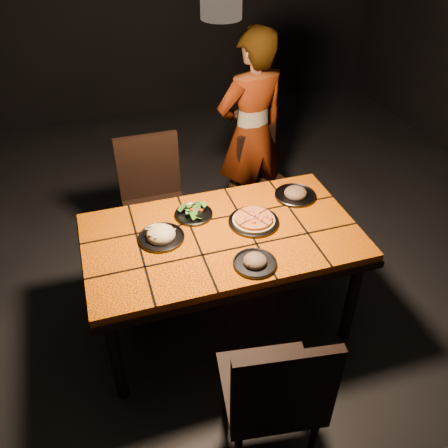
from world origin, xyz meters
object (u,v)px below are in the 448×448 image
object	(u,v)px
chair_far_left	(153,195)
plate_pasta	(161,235)
plate_pizza	(254,220)
chair_far_right	(263,176)
diner	(251,134)
dining_table	(222,244)
chair_near	(275,394)

from	to	relation	value
chair_far_left	plate_pasta	size ratio (longest dim) A/B	3.67
chair_far_left	plate_pizza	bearing A→B (deg)	-57.33
chair_far_right	diner	bearing A→B (deg)	100.05
dining_table	diner	bearing A→B (deg)	61.59
plate_pizza	plate_pasta	distance (m)	0.56
chair_near	chair_far_right	size ratio (longest dim) A/B	1.18
dining_table	diner	size ratio (longest dim) A/B	1.00
chair_near	diner	bearing A→B (deg)	-98.69
plate_pizza	plate_pasta	bearing A→B (deg)	178.00
chair_far_left	plate_pizza	xyz separation A→B (m)	(0.48, -0.75, 0.20)
dining_table	chair_far_left	distance (m)	0.84
chair_near	chair_far_left	world-z (taller)	chair_near
diner	plate_pizza	xyz separation A→B (m)	(-0.35, -1.00, -0.04)
plate_pasta	chair_far_right	bearing A→B (deg)	41.62
chair_far_left	plate_pasta	xyz separation A→B (m)	(-0.08, -0.73, 0.21)
diner	plate_pasta	bearing A→B (deg)	35.50
dining_table	plate_pasta	bearing A→B (deg)	170.11
diner	chair_near	bearing A→B (deg)	61.33
chair_near	plate_pizza	world-z (taller)	chair_near
chair_far_right	plate_pizza	bearing A→B (deg)	-137.48
dining_table	chair_far_right	distance (m)	1.15
chair_far_left	chair_far_right	world-z (taller)	chair_far_left
diner	plate_pasta	xyz separation A→B (m)	(-0.91, -0.98, -0.04)
plate_pasta	plate_pizza	bearing A→B (deg)	-2.00
plate_pizza	chair_near	bearing A→B (deg)	-104.60
chair_near	plate_pizza	distance (m)	1.06
chair_far_left	plate_pasta	bearing A→B (deg)	-96.04
chair_near	plate_pizza	xyz separation A→B (m)	(0.26, 1.01, 0.20)
chair_near	chair_far_right	distance (m)	2.02
plate_pizza	plate_pasta	size ratio (longest dim) A/B	1.27
diner	chair_far_right	bearing A→B (deg)	110.53
chair_near	plate_pasta	xyz separation A→B (m)	(-0.30, 1.03, 0.20)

